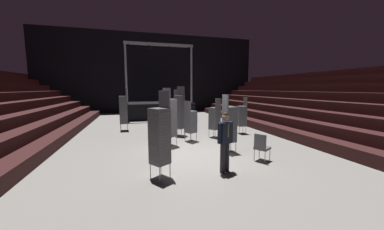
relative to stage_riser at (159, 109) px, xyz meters
The scene contains 16 objects.
ground_plane 10.43m from the stage_riser, 90.00° to the right, with size 22.00×30.00×0.10m, color slate.
arena_end_wall 5.66m from the stage_riser, 90.00° to the left, with size 22.00×0.30×8.00m, color black.
bleacher_bank_right 12.39m from the stage_riser, 49.59° to the right, with size 6.00×24.00×3.60m.
stage_riser is the anchor object (origin of this frame).
man_with_tie 12.29m from the stage_riser, 87.69° to the right, with size 0.56×0.37×1.77m.
chair_stack_front_left 5.63m from the stage_riser, 117.56° to the right, with size 0.45×0.45×2.48m.
chair_stack_front_right 7.21m from the stage_riser, 88.03° to the right, with size 0.62×0.62×2.56m.
chair_stack_mid_left 10.79m from the stage_riser, 96.23° to the right, with size 0.45×0.45×1.79m.
chair_stack_mid_right 8.38m from the stage_riser, 64.27° to the right, with size 0.47×0.47×1.96m.
chair_stack_mid_centre 8.23m from the stage_riser, 76.87° to the right, with size 0.61×0.61×1.96m.
chair_stack_rear_left 8.99m from the stage_riser, 93.57° to the right, with size 0.60×0.60×2.48m.
chair_stack_rear_right 4.96m from the stage_riser, 81.98° to the right, with size 0.62×0.62×2.39m.
chair_stack_rear_centre 12.23m from the stage_riser, 96.44° to the right, with size 0.61×0.61×2.39m.
chair_stack_aisle_left 10.58m from the stage_riser, 81.93° to the right, with size 0.47×0.47×2.22m.
chair_stack_aisle_right 8.45m from the stage_riser, 86.62° to the right, with size 0.59×0.59×1.88m.
loose_chair_near_man 11.92m from the stage_riser, 79.99° to the right, with size 0.60×0.60×0.95m.
Camera 1 is at (-2.02, -7.31, 2.44)m, focal length 19.61 mm.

